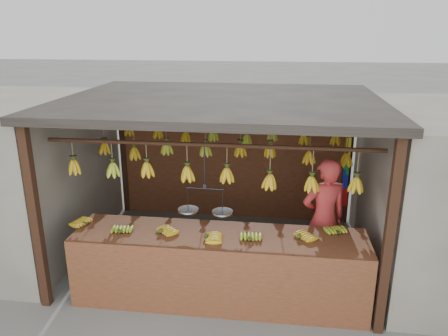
# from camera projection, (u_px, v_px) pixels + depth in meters

# --- Properties ---
(ground) EXTENTS (80.00, 80.00, 0.00)m
(ground) POSITION_uv_depth(u_px,v_px,m) (221.00, 255.00, 6.65)
(ground) COLOR #5B5B57
(stall) EXTENTS (4.30, 3.30, 2.40)m
(stall) POSITION_uv_depth(u_px,v_px,m) (224.00, 124.00, 6.35)
(stall) COLOR black
(stall) RESTS_ON ground
(counter) EXTENTS (3.66, 0.82, 0.96)m
(counter) POSITION_uv_depth(u_px,v_px,m) (217.00, 254.00, 5.25)
(counter) COLOR #5A2F1B
(counter) RESTS_ON ground
(hanging_bananas) EXTENTS (3.62, 2.21, 0.39)m
(hanging_bananas) POSITION_uv_depth(u_px,v_px,m) (221.00, 153.00, 6.17)
(hanging_bananas) COLOR #B58C13
(hanging_bananas) RESTS_ON ground
(balance_scale) EXTENTS (0.68, 0.26, 0.86)m
(balance_scale) POSITION_uv_depth(u_px,v_px,m) (205.00, 207.00, 5.34)
(balance_scale) COLOR black
(balance_scale) RESTS_ON ground
(vendor) EXTENTS (0.72, 0.59, 1.70)m
(vendor) POSITION_uv_depth(u_px,v_px,m) (324.00, 219.00, 5.86)
(vendor) COLOR #BF3333
(vendor) RESTS_ON ground
(bag_bundles) EXTENTS (0.08, 0.26, 1.19)m
(bag_bundles) POSITION_uv_depth(u_px,v_px,m) (346.00, 170.00, 7.38)
(bag_bundles) COLOR yellow
(bag_bundles) RESTS_ON ground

